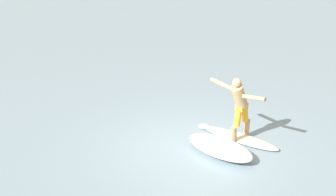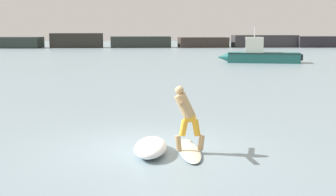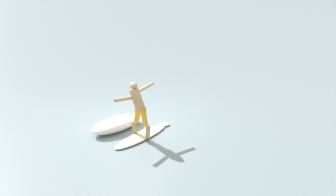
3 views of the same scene
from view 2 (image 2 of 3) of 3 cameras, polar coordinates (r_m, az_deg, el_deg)
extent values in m
plane|color=gray|center=(11.76, -2.12, -6.01)|extent=(200.00, 200.00, 0.00)
cube|color=#2B3431|center=(75.78, -18.48, 6.44)|extent=(9.04, 4.98, 1.64)
cube|color=#2B2926|center=(73.95, -11.05, 6.90)|extent=(7.85, 2.94, 2.22)
cube|color=#2B312C|center=(73.41, -3.37, 6.83)|extent=(9.35, 3.47, 1.71)
cube|color=#342C26|center=(74.17, 4.29, 6.78)|extent=(7.77, 3.99, 1.56)
cube|color=#343033|center=(76.20, 11.67, 6.80)|extent=(10.10, 3.36, 1.90)
cube|color=#2A272C|center=(79.40, 18.55, 6.53)|extent=(9.89, 4.84, 1.71)
ellipsoid|color=beige|center=(11.20, 2.67, -6.55)|extent=(0.54, 2.08, 0.08)
ellipsoid|color=beige|center=(12.22, 2.19, -5.27)|extent=(0.28, 0.29, 0.06)
ellipsoid|color=#2870B2|center=(11.20, 2.67, -6.55)|extent=(0.56, 2.09, 0.03)
cone|color=black|center=(10.42, 3.12, -8.29)|extent=(0.05, 0.05, 0.14)
cone|color=black|center=(10.57, 3.79, -8.04)|extent=(0.05, 0.05, 0.14)
cone|color=black|center=(10.54, 2.28, -8.08)|extent=(0.05, 0.05, 0.14)
cylinder|color=tan|center=(11.14, 1.28, -5.50)|extent=(0.18, 0.14, 0.37)
cylinder|color=gold|center=(11.06, 1.92, -3.65)|extent=(0.22, 0.16, 0.40)
cylinder|color=tan|center=(11.17, 4.07, -5.48)|extent=(0.18, 0.14, 0.37)
cylinder|color=gold|center=(11.08, 3.46, -3.64)|extent=(0.22, 0.16, 0.40)
cube|color=gold|center=(11.02, 2.70, -2.47)|extent=(0.27, 0.21, 0.16)
cylinder|color=tan|center=(10.96, 2.06, -0.94)|extent=(0.52, 0.31, 0.64)
sphere|color=tan|center=(10.90, 1.41, 0.93)|extent=(0.21, 0.21, 0.21)
cylinder|color=tan|center=(10.50, 1.69, -0.77)|extent=(0.17, 0.62, 0.20)
cylinder|color=tan|center=(11.36, 1.52, 0.47)|extent=(0.14, 0.62, 0.19)
cube|color=#1F605B|center=(41.55, 11.56, 4.86)|extent=(6.38, 3.28, 0.89)
cone|color=#1F605B|center=(41.54, 6.76, 4.97)|extent=(1.24, 1.10, 0.89)
cube|color=black|center=(41.53, 11.58, 5.37)|extent=(6.33, 3.32, 0.08)
cube|color=silver|center=(41.47, 10.47, 6.40)|extent=(1.81, 1.78, 1.31)
cube|color=#232D38|center=(41.45, 9.40, 6.65)|extent=(0.29, 1.16, 0.66)
cylinder|color=silver|center=(41.45, 10.51, 7.93)|extent=(0.06, 0.06, 0.90)
cube|color=black|center=(41.81, 15.92, 4.79)|extent=(0.35, 0.41, 0.52)
ellipsoid|color=white|center=(11.06, -2.13, -6.02)|extent=(0.95, 1.80, 0.34)
camera|label=1|loc=(10.82, -69.25, 19.03)|focal=60.00mm
camera|label=3|loc=(9.94, 78.18, 19.58)|focal=50.00mm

